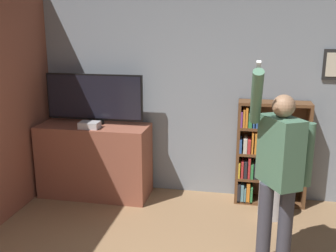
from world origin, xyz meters
The scene contains 7 objects.
wall_back centered at (0.00, 3.00, 1.35)m, with size 6.23×0.09×2.70m.
tv_ledge centered at (-1.38, 2.63, 0.47)m, with size 1.40×0.55×0.93m.
television centered at (-1.38, 2.71, 1.27)m, with size 1.25×0.22×0.63m.
game_console centered at (-1.36, 2.48, 0.97)m, with size 0.24×0.17×0.08m.
bookshelf centered at (0.75, 2.82, 0.62)m, with size 0.84×0.28×1.28m.
person centered at (0.79, 1.45, 0.96)m, with size 0.55×0.54×1.89m.
waste_bin centered at (0.86, 2.45, 0.21)m, with size 0.33×0.33×0.42m.
Camera 1 is at (0.46, -1.88, 2.16)m, focal length 42.00 mm.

